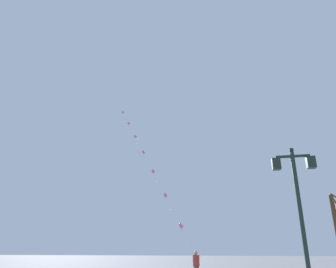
% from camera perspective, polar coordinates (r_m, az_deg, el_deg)
% --- Properties ---
extents(twin_lantern_lamp_post, '(1.41, 0.28, 5.13)m').
position_cam_1_polar(twin_lantern_lamp_post, '(11.40, 22.69, -10.00)').
color(twin_lantern_lamp_post, '#1E2D23').
rests_on(twin_lantern_lamp_post, ground_plane).
extents(kite_train, '(11.76, 15.66, 19.07)m').
position_cam_1_polar(kite_train, '(30.36, -3.69, -5.05)').
color(kite_train, brown).
rests_on(kite_train, ground_plane).
extents(kite_flyer, '(0.46, 0.60, 1.71)m').
position_cam_1_polar(kite_flyer, '(19.64, 5.20, -22.90)').
color(kite_flyer, brown).
rests_on(kite_flyer, ground_plane).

